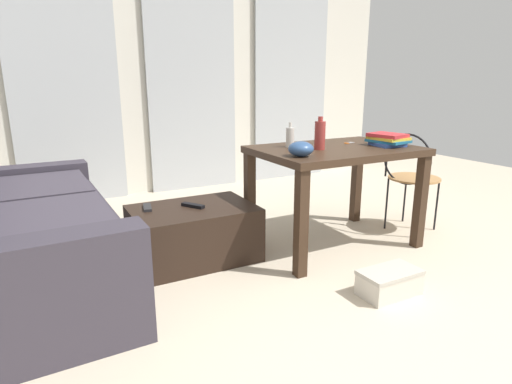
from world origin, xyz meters
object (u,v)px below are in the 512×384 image
(tv_remote_secondary, at_px, (147,207))
(bottle_far, at_px, (290,137))
(bowl, at_px, (301,149))
(scissors, at_px, (348,143))
(shoebox, at_px, (389,282))
(couch, at_px, (30,237))
(book_stack, at_px, (388,139))
(craft_table, at_px, (335,162))
(wire_chair, at_px, (411,172))
(coffee_table, at_px, (194,233))
(bottle_near, at_px, (320,135))
(tv_remote_primary, at_px, (193,205))

(tv_remote_secondary, bearing_deg, bottle_far, 1.85)
(bowl, bearing_deg, scissors, 25.49)
(bowl, relative_size, shoebox, 0.45)
(couch, distance_m, book_stack, 2.53)
(couch, xyz_separation_m, bottle_far, (1.75, -0.18, 0.52))
(craft_table, distance_m, shoebox, 1.00)
(craft_table, distance_m, bowl, 0.51)
(craft_table, xyz_separation_m, shoebox, (-0.21, -0.80, -0.57))
(craft_table, bearing_deg, wire_chair, -5.50)
(coffee_table, bearing_deg, wire_chair, -9.54)
(couch, xyz_separation_m, book_stack, (2.44, -0.47, 0.49))
(bottle_far, relative_size, shoebox, 0.50)
(coffee_table, height_order, bottle_near, bottle_near)
(coffee_table, relative_size, bottle_far, 4.61)
(tv_remote_primary, relative_size, tv_remote_secondary, 1.09)
(wire_chair, relative_size, bottle_near, 3.58)
(bottle_near, bearing_deg, shoebox, -92.61)
(bottle_far, height_order, tv_remote_secondary, bottle_far)
(craft_table, relative_size, tv_remote_secondary, 7.34)
(shoebox, bearing_deg, coffee_table, 128.99)
(bottle_near, distance_m, tv_remote_secondary, 1.30)
(coffee_table, distance_m, book_stack, 1.59)
(craft_table, bearing_deg, bottle_far, 150.28)
(bowl, bearing_deg, bottle_far, 67.60)
(craft_table, bearing_deg, couch, 170.35)
(tv_remote_secondary, relative_size, shoebox, 0.44)
(book_stack, distance_m, scissors, 0.30)
(coffee_table, xyz_separation_m, book_stack, (1.43, -0.34, 0.61))
(coffee_table, xyz_separation_m, bottle_near, (0.87, -0.25, 0.67))
(couch, xyz_separation_m, scissors, (2.26, -0.23, 0.45))
(craft_table, relative_size, book_stack, 3.82)
(craft_table, xyz_separation_m, bowl, (-0.44, -0.20, 0.16))
(bowl, relative_size, book_stack, 0.54)
(couch, distance_m, bowl, 1.76)
(scissors, distance_m, shoebox, 1.22)
(craft_table, distance_m, wire_chair, 0.74)
(craft_table, relative_size, scissors, 12.11)
(book_stack, height_order, tv_remote_secondary, book_stack)
(coffee_table, distance_m, bottle_far, 0.98)
(bottle_far, bearing_deg, couch, 174.14)
(scissors, bearing_deg, shoebox, -114.37)
(book_stack, bearing_deg, tv_remote_primary, 166.14)
(couch, bearing_deg, bottle_near, -11.25)
(craft_table, xyz_separation_m, tv_remote_primary, (-1.04, 0.23, -0.25))
(bottle_near, bearing_deg, wire_chair, -2.83)
(bottle_far, relative_size, bowl, 1.10)
(bottle_near, bearing_deg, couch, 168.75)
(scissors, xyz_separation_m, tv_remote_secondary, (-1.54, 0.22, -0.37))
(couch, height_order, tv_remote_primary, couch)
(wire_chair, xyz_separation_m, tv_remote_primary, (-1.76, 0.30, -0.12))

